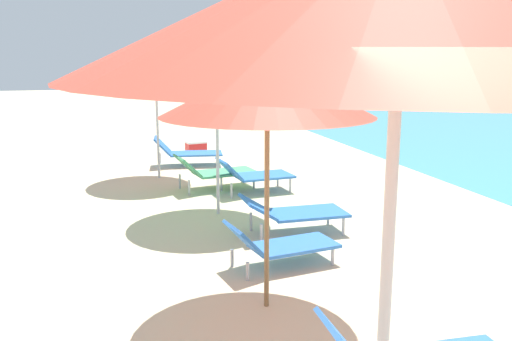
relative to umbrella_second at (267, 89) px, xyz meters
name	(u,v)px	position (x,y,z in m)	size (l,w,h in m)	color
umbrella_second	(267,89)	(0.00, 0.00, 0.00)	(2.03, 2.03, 2.48)	olive
lounger_second_shoreside	(280,244)	(0.45, 0.98, -1.89)	(1.40, 0.77, 0.59)	blue
umbrella_third	(216,66)	(0.19, 3.35, 0.14)	(2.10, 2.10, 2.57)	silver
lounger_third_shoreside	(253,174)	(1.09, 4.56, -1.82)	(1.41, 0.81, 0.65)	blue
lounger_third_inland	(293,212)	(1.01, 2.11, -1.85)	(1.47, 0.66, 0.56)	blue
umbrella_farthest	(155,56)	(-0.46, 6.26, 0.29)	(1.98, 1.98, 2.72)	silver
lounger_farthest_shoreside	(186,151)	(0.27, 7.39, -1.84)	(1.60, 0.87, 0.67)	blue
lounger_farthest_inland	(214,171)	(0.46, 5.03, -1.82)	(1.58, 0.90, 0.67)	#4CA572
cooler_box	(196,147)	(0.75, 8.98, -2.02)	(0.55, 0.43, 0.30)	red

